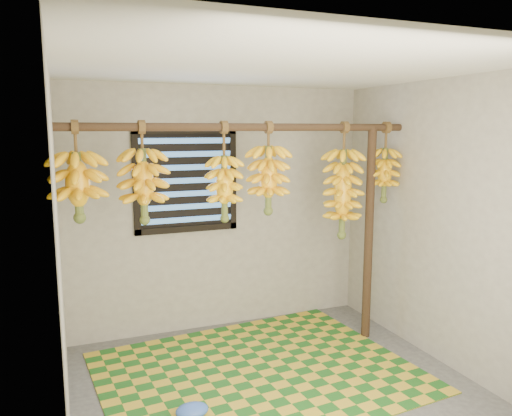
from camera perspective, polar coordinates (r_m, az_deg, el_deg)
name	(u,v)px	position (r m, az deg, el deg)	size (l,w,h in m)	color
floor	(283,396)	(4.02, 3.09, -20.64)	(3.00, 3.00, 0.01)	#444444
ceiling	(286,66)	(3.52, 3.43, 15.85)	(3.00, 3.00, 0.01)	silver
wall_back	(221,209)	(4.97, -4.07, -0.11)	(3.00, 0.01, 2.40)	gray
wall_left	(59,260)	(3.27, -21.59, -5.53)	(0.01, 3.00, 2.40)	gray
wall_right	(450,225)	(4.42, 21.25, -1.83)	(0.01, 3.00, 2.40)	gray
window	(186,181)	(4.81, -7.99, 3.13)	(1.00, 0.04, 1.00)	black
hanging_pole	(249,127)	(4.14, -0.77, 9.22)	(0.06, 0.06, 3.00)	#3C2718
support_post	(369,235)	(4.81, 12.76, -3.04)	(0.08, 0.08, 2.00)	#3C2718
woven_mat	(257,372)	(4.33, 0.17, -18.22)	(2.48, 1.98, 0.01)	#1B5719
plastic_bag	(192,410)	(3.75, -7.32, -21.97)	(0.23, 0.17, 0.10)	blue
banana_bunch_a	(78,186)	(3.90, -19.67, 2.34)	(0.39, 0.39, 0.74)	brown
banana_bunch_b	(144,186)	(3.94, -12.73, 2.50)	(0.37, 0.37, 0.78)	brown
banana_bunch_c	(224,188)	(4.10, -3.63, 2.28)	(0.30, 0.30, 0.82)	brown
banana_bunch_d	(268,180)	(4.23, 1.41, 3.24)	(0.34, 0.34, 0.78)	brown
banana_bunch_e	(343,194)	(4.58, 9.88, 1.61)	(0.35, 0.35, 1.05)	brown
banana_bunch_f	(384,175)	(4.81, 14.47, 3.69)	(0.29, 0.29, 0.74)	brown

